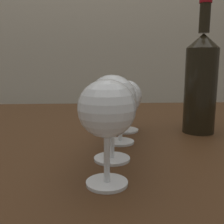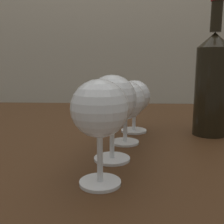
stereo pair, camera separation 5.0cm
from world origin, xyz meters
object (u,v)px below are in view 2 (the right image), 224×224
Objects in this scene: wine_glass_port at (134,98)px; wine_glass_rose at (112,101)px; wine_glass_white at (100,111)px; wine_glass_cabernet at (125,102)px; wine_bottle at (212,83)px.

wine_glass_rose is at bearing -102.87° from wine_glass_port.
wine_glass_white is at bearing -97.48° from wine_glass_rose.
wine_glass_white is 0.21m from wine_glass_cabernet.
wine_bottle is at bearing 38.80° from wine_glass_rose.
wine_glass_white is 0.48× the size of wine_bottle.
wine_bottle is (0.25, 0.29, 0.02)m from wine_glass_white.
wine_glass_white is 0.38m from wine_bottle.
wine_bottle reaches higher than wine_glass_cabernet.
wine_glass_rose is 0.49× the size of wine_bottle.
wine_glass_white is 0.31m from wine_glass_port.
wine_glass_white reaches higher than wine_glass_cabernet.
wine_glass_cabernet is at bearing 79.63° from wine_glass_white.
wine_glass_white reaches higher than wine_glass_port.
wine_glass_cabernet is at bearing 76.88° from wine_glass_rose.
wine_glass_cabernet is (0.02, 0.11, -0.02)m from wine_glass_rose.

